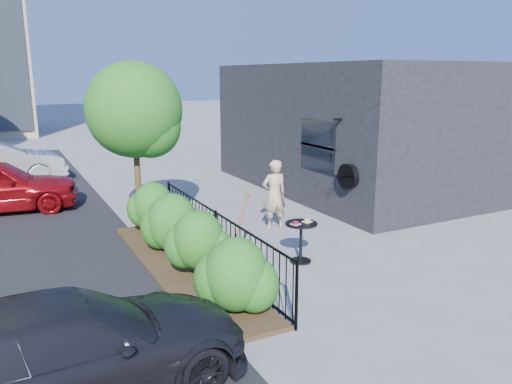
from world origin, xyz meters
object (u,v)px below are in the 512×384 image
car_darkgrey (68,350)px  cafe_table (301,235)px  shovel (236,236)px  woman (274,194)px  patio_tree (138,116)px

car_darkgrey → cafe_table: bearing=-66.6°
shovel → car_darkgrey: (-3.41, -2.73, -0.04)m
cafe_table → woman: woman is taller
shovel → car_darkgrey: shovel is taller
cafe_table → car_darkgrey: size_ratio=0.20×
patio_tree → woman: patio_tree is taller
shovel → car_darkgrey: size_ratio=0.35×
cafe_table → shovel: size_ratio=0.57×
cafe_table → woman: bearing=74.1°
patio_tree → shovel: (0.98, -3.18, -2.10)m
cafe_table → woman: size_ratio=0.51×
car_darkgrey → shovel: bearing=-55.5°
shovel → cafe_table: bearing=-11.4°
woman → shovel: (-1.93, -1.95, -0.19)m
cafe_table → shovel: 1.33m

